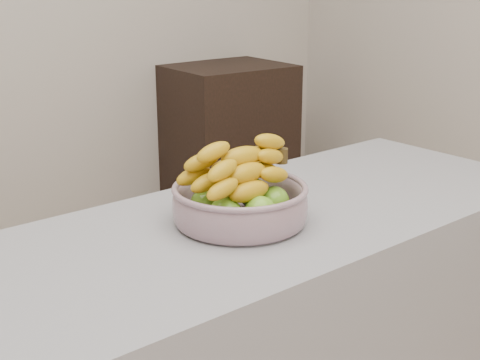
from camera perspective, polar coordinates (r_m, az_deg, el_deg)
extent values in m
cube|color=black|center=(3.31, -1.00, 1.16)|extent=(0.58, 0.48, 1.00)
cylinder|color=#A5B4C6|center=(1.49, 0.00, -3.45)|extent=(0.26, 0.26, 0.01)
torus|color=#A5B4C6|center=(1.46, 0.00, -0.69)|extent=(0.30, 0.30, 0.01)
sphere|color=#53991A|center=(1.42, 1.74, -2.78)|extent=(0.07, 0.07, 0.07)
sphere|color=#53991A|center=(1.48, 2.87, -1.86)|extent=(0.07, 0.07, 0.07)
sphere|color=#53991A|center=(1.54, 1.16, -1.10)|extent=(0.07, 0.07, 0.07)
sphere|color=#53991A|center=(1.53, -1.61, -1.18)|extent=(0.07, 0.07, 0.07)
sphere|color=#53991A|center=(1.47, -2.90, -2.04)|extent=(0.07, 0.07, 0.07)
sphere|color=#53991A|center=(1.41, -1.27, -2.88)|extent=(0.07, 0.07, 0.07)
ellipsoid|color=gold|center=(1.42, 0.79, -0.98)|extent=(0.19, 0.05, 0.04)
ellipsoid|color=gold|center=(1.45, -0.32, -0.49)|extent=(0.19, 0.06, 0.04)
ellipsoid|color=gold|center=(1.49, -1.37, -0.02)|extent=(0.19, 0.08, 0.04)
ellipsoid|color=gold|center=(1.43, 0.60, 0.61)|extent=(0.19, 0.07, 0.04)
ellipsoid|color=gold|center=(1.47, -0.58, 1.09)|extent=(0.19, 0.09, 0.04)
ellipsoid|color=gold|center=(1.44, 0.19, 2.02)|extent=(0.19, 0.06, 0.04)
cylinder|color=#3D2F13|center=(1.51, 3.54, 2.08)|extent=(0.03, 0.03, 0.03)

